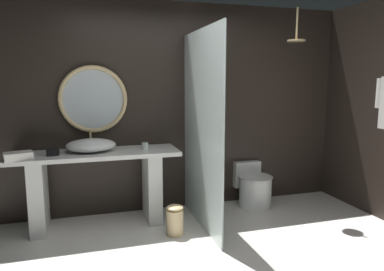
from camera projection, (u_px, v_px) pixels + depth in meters
name	position (u px, v px, depth m)	size (l,w,h in m)	color
back_wall_panel	(171.00, 108.00, 4.52)	(4.80, 0.10, 2.60)	black
vanity_counter	(97.00, 180.00, 4.03)	(1.84, 0.59, 0.85)	silver
vessel_sink	(91.00, 145.00, 3.98)	(0.55, 0.45, 0.20)	white
tumbler_cup	(145.00, 146.00, 4.11)	(0.07, 0.07, 0.08)	silver
tissue_box	(53.00, 152.00, 3.80)	(0.13, 0.11, 0.07)	black
round_wall_mirror	(93.00, 99.00, 4.15)	(0.79, 0.05, 0.79)	#D6B77F
shower_glass_panel	(202.00, 131.00, 3.92)	(0.02, 1.34, 2.19)	silver
rain_shower_head	(296.00, 37.00, 4.23)	(0.21, 0.21, 0.40)	#D6B77F
toilet	(253.00, 186.00, 4.71)	(0.44, 0.65, 0.55)	white
waste_bin	(175.00, 220.00, 3.81)	(0.18, 0.18, 0.33)	#D6B77F
folded_hand_towel	(18.00, 156.00, 3.57)	(0.26, 0.17, 0.08)	silver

